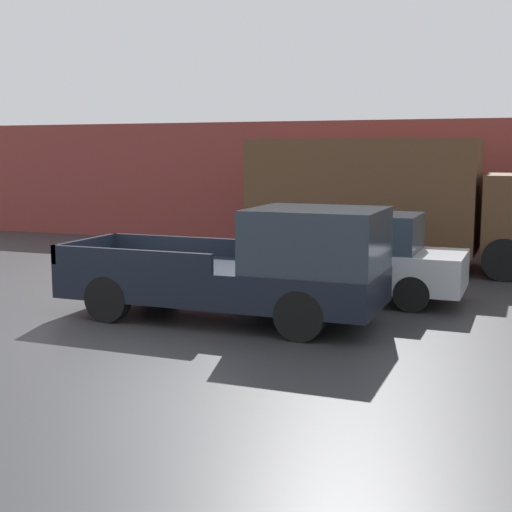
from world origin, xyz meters
TOP-DOWN VIEW (x-y plane):
  - ground_plane at (0.00, 0.00)m, footprint 60.00×60.00m
  - building_wall at (0.00, 10.66)m, footprint 28.00×0.15m
  - pickup_truck at (2.07, 0.50)m, footprint 5.75×2.09m
  - car at (3.20, 3.14)m, footprint 4.65×1.86m
  - delivery_truck at (3.11, 7.53)m, footprint 7.62×2.61m

SIDE VIEW (x-z plane):
  - ground_plane at x=0.00m, z-range 0.00..0.00m
  - car at x=3.20m, z-range -0.01..1.76m
  - pickup_truck at x=2.07m, z-range -0.05..2.00m
  - delivery_truck at x=3.11m, z-range 0.14..3.44m
  - building_wall at x=0.00m, z-range 0.00..3.93m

